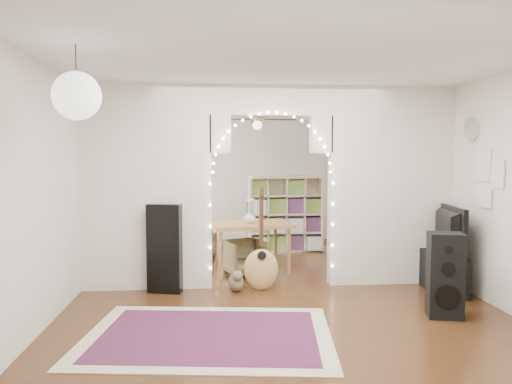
{
  "coord_description": "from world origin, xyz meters",
  "views": [
    {
      "loc": [
        -0.8,
        -6.66,
        1.75
      ],
      "look_at": [
        -0.18,
        0.3,
        1.26
      ],
      "focal_mm": 35.0,
      "sensor_mm": 36.0,
      "label": 1
    }
  ],
  "objects": [
    {
      "name": "floor",
      "position": [
        0.0,
        0.0,
        0.0
      ],
      "size": [
        7.5,
        7.5,
        0.0
      ],
      "primitive_type": "plane",
      "color": "black",
      "rests_on": "ground"
    },
    {
      "name": "ceiling",
      "position": [
        0.0,
        0.0,
        2.7
      ],
      "size": [
        5.0,
        7.5,
        0.02
      ],
      "primitive_type": "cube",
      "color": "white",
      "rests_on": "wall_back"
    },
    {
      "name": "wall_back",
      "position": [
        0.0,
        3.75,
        1.35
      ],
      "size": [
        5.0,
        0.02,
        2.7
      ],
      "primitive_type": "cube",
      "color": "silver",
      "rests_on": "floor"
    },
    {
      "name": "wall_front",
      "position": [
        0.0,
        -3.75,
        1.35
      ],
      "size": [
        5.0,
        0.02,
        2.7
      ],
      "primitive_type": "cube",
      "color": "silver",
      "rests_on": "floor"
    },
    {
      "name": "wall_left",
      "position": [
        -2.5,
        0.0,
        1.35
      ],
      "size": [
        0.02,
        7.5,
        2.7
      ],
      "primitive_type": "cube",
      "color": "silver",
      "rests_on": "floor"
    },
    {
      "name": "wall_right",
      "position": [
        2.5,
        0.0,
        1.35
      ],
      "size": [
        0.02,
        7.5,
        2.7
      ],
      "primitive_type": "cube",
      "color": "silver",
      "rests_on": "floor"
    },
    {
      "name": "divider_wall",
      "position": [
        0.0,
        0.0,
        1.42
      ],
      "size": [
        5.0,
        0.2,
        2.7
      ],
      "color": "silver",
      "rests_on": "floor"
    },
    {
      "name": "fairy_lights",
      "position": [
        0.0,
        -0.13,
        1.55
      ],
      "size": [
        1.64,
        0.04,
        1.6
      ],
      "primitive_type": null,
      "color": "#FFEABF",
      "rests_on": "divider_wall"
    },
    {
      "name": "window",
      "position": [
        -2.47,
        1.8,
        1.5
      ],
      "size": [
        0.04,
        1.2,
        1.4
      ],
      "primitive_type": "cube",
      "color": "white",
      "rests_on": "wall_left"
    },
    {
      "name": "wall_clock",
      "position": [
        2.48,
        -0.6,
        2.1
      ],
      "size": [
        0.03,
        0.31,
        0.31
      ],
      "primitive_type": "cylinder",
      "rotation": [
        0.0,
        1.57,
        0.0
      ],
      "color": "white",
      "rests_on": "wall_right"
    },
    {
      "name": "picture_frames",
      "position": [
        2.48,
        -1.0,
        1.5
      ],
      "size": [
        0.02,
        0.5,
        0.7
      ],
      "primitive_type": null,
      "color": "white",
      "rests_on": "wall_right"
    },
    {
      "name": "paper_lantern",
      "position": [
        -1.9,
        -2.4,
        2.25
      ],
      "size": [
        0.4,
        0.4,
        0.4
      ],
      "primitive_type": "sphere",
      "color": "white",
      "rests_on": "ceiling"
    },
    {
      "name": "ceiling_fan",
      "position": [
        0.0,
        2.0,
        2.4
      ],
      "size": [
        1.1,
        1.1,
        0.3
      ],
      "primitive_type": null,
      "color": "gold",
      "rests_on": "ceiling"
    },
    {
      "name": "area_rug",
      "position": [
        -0.84,
        -1.87,
        0.01
      ],
      "size": [
        2.6,
        2.08,
        0.02
      ],
      "primitive_type": "cube",
      "rotation": [
        0.0,
        0.0,
        -0.13
      ],
      "color": "maroon",
      "rests_on": "floor"
    },
    {
      "name": "guitar_case",
      "position": [
        -1.41,
        -0.25,
        0.57
      ],
      "size": [
        0.46,
        0.25,
        1.15
      ],
      "primitive_type": "cube",
      "rotation": [
        0.0,
        0.0,
        -0.25
      ],
      "color": "black",
      "rests_on": "floor"
    },
    {
      "name": "acoustic_guitar",
      "position": [
        -0.16,
        -0.25,
        0.5
      ],
      "size": [
        0.47,
        0.22,
        1.14
      ],
      "rotation": [
        0.0,
        0.0,
        0.13
      ],
      "color": "tan",
      "rests_on": "floor"
    },
    {
      "name": "tabby_cat",
      "position": [
        -0.49,
        -0.27,
        0.13
      ],
      "size": [
        0.24,
        0.49,
        0.32
      ],
      "rotation": [
        0.0,
        0.0,
        0.09
      ],
      "color": "brown",
      "rests_on": "floor"
    },
    {
      "name": "floor_speaker",
      "position": [
        1.73,
        -1.51,
        0.46
      ],
      "size": [
        0.43,
        0.39,
        0.93
      ],
      "rotation": [
        0.0,
        0.0,
        -0.25
      ],
      "color": "black",
      "rests_on": "floor"
    },
    {
      "name": "media_console",
      "position": [
        2.2,
        -0.45,
        0.25
      ],
      "size": [
        0.55,
        1.05,
        0.5
      ],
      "primitive_type": "cube",
      "rotation": [
        0.0,
        0.0,
        -0.15
      ],
      "color": "black",
      "rests_on": "floor"
    },
    {
      "name": "tv",
      "position": [
        2.2,
        -0.45,
        0.81
      ],
      "size": [
        0.3,
        1.08,
        0.62
      ],
      "primitive_type": "imported",
      "rotation": [
        0.0,
        0.0,
        1.42
      ],
      "color": "black",
      "rests_on": "media_console"
    },
    {
      "name": "bookcase",
      "position": [
        0.56,
        2.42,
        0.7
      ],
      "size": [
        1.4,
        0.59,
        1.4
      ],
      "primitive_type": "cube",
      "rotation": [
        0.0,
        0.0,
        0.19
      ],
      "color": "tan",
      "rests_on": "floor"
    },
    {
      "name": "dining_table",
      "position": [
        -0.23,
        0.77,
        0.68
      ],
      "size": [
        1.33,
        1.02,
        0.76
      ],
      "rotation": [
        0.0,
        0.0,
        0.2
      ],
      "color": "olive",
      "rests_on": "floor"
    },
    {
      "name": "flower_vase",
      "position": [
        -0.23,
        0.77,
        0.85
      ],
      "size": [
        0.22,
        0.22,
        0.19
      ],
      "primitive_type": "imported",
      "rotation": [
        0.0,
        0.0,
        0.2
      ],
      "color": "white",
      "rests_on": "dining_table"
    },
    {
      "name": "dining_chair_left",
      "position": [
        -1.0,
        2.01,
        0.22
      ],
      "size": [
        0.59,
        0.6,
        0.44
      ],
      "primitive_type": "imported",
      "rotation": [
        0.0,
        0.0,
        -0.31
      ],
      "color": "brown",
      "rests_on": "floor"
    },
    {
      "name": "dining_chair_right",
      "position": [
        -0.31,
        0.62,
        0.26
      ],
      "size": [
        0.72,
        0.73,
        0.52
      ],
      "primitive_type": "imported",
      "rotation": [
        0.0,
        0.0,
        0.33
      ],
      "color": "brown",
      "rests_on": "floor"
    }
  ]
}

